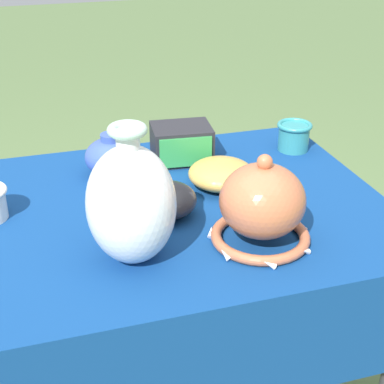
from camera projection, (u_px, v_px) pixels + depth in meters
name	position (u px, v px, depth m)	size (l,w,h in m)	color
display_table	(166.00, 239.00, 1.36)	(1.02, 0.76, 0.71)	#38383D
vase_tall_bulbous	(131.00, 203.00, 1.09)	(0.17, 0.17, 0.28)	white
vase_dome_bell	(262.00, 207.00, 1.17)	(0.21, 0.22, 0.19)	#BC6642
mosaic_tile_box	(182.00, 143.00, 1.54)	(0.16, 0.14, 0.09)	#232328
cup_wide_teal	(294.00, 135.00, 1.60)	(0.10, 0.10, 0.08)	teal
bowl_shallow_charcoal	(168.00, 200.00, 1.28)	(0.13, 0.13, 0.07)	#2D2D33
bowl_shallow_ochre	(221.00, 174.00, 1.41)	(0.16, 0.16, 0.06)	gold
jar_round_cobalt	(112.00, 156.00, 1.46)	(0.14, 0.14, 0.11)	#3851A8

